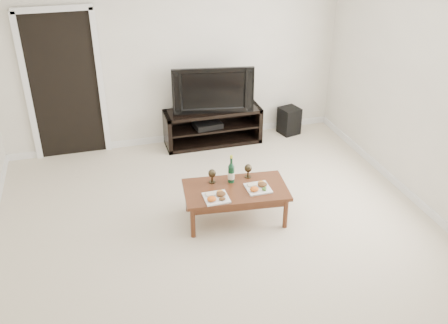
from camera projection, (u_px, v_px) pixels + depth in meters
floor at (227, 246)px, 5.46m from camera, size 5.50×5.50×0.00m
back_wall at (174, 58)px, 7.17m from camera, size 5.00×0.04×2.60m
doorway at (65, 87)px, 6.90m from camera, size 0.90×0.02×2.05m
media_console at (213, 127)px, 7.55m from camera, size 1.45×0.45×0.55m
television at (212, 88)px, 7.26m from camera, size 1.19×0.35×0.68m
av_receiver at (207, 125)px, 7.50m from camera, size 0.43×0.35×0.08m
subwoofer at (289, 121)px, 7.90m from camera, size 0.35×0.35×0.43m
coffee_table at (235, 204)px, 5.82m from camera, size 1.24×0.77×0.42m
plate_left at (216, 196)px, 5.51m from camera, size 0.27×0.27×0.07m
plate_right at (258, 186)px, 5.69m from camera, size 0.27×0.27×0.07m
wine_bottle at (231, 169)px, 5.76m from camera, size 0.07×0.07×0.35m
goblet_left at (212, 176)px, 5.79m from camera, size 0.09×0.09×0.17m
goblet_right at (248, 171)px, 5.90m from camera, size 0.09×0.09×0.17m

